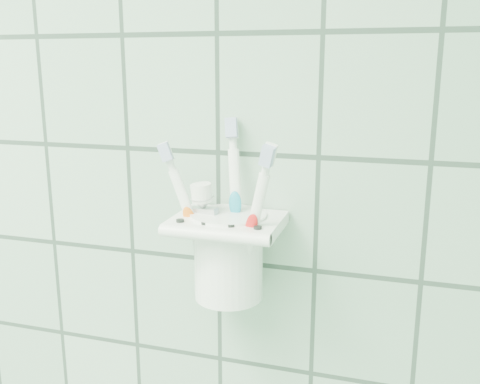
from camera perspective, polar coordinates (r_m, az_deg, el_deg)
The scene contains 6 objects.
holder_bracket at distance 0.61m, azimuth -1.30°, elevation -3.45°, with size 0.12×0.10×0.04m.
cup at distance 0.62m, azimuth -1.24°, elevation -6.46°, with size 0.09×0.09×0.10m.
toothbrush_pink at distance 0.60m, azimuth -2.55°, elevation -2.53°, with size 0.07×0.02×0.18m.
toothbrush_blue at distance 0.59m, azimuth 0.03°, elevation -1.76°, with size 0.03×0.05×0.20m.
toothbrush_orange at distance 0.60m, azimuth -0.32°, elevation -2.42°, with size 0.05×0.04×0.19m.
toothpaste_tube at distance 0.62m, azimuth -2.98°, elevation -3.87°, with size 0.04×0.03×0.13m.
Camera 1 is at (0.82, 0.60, 1.49)m, focal length 40.00 mm.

